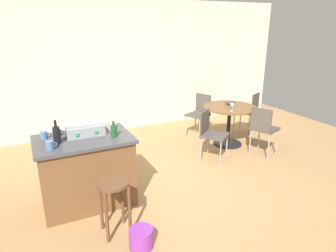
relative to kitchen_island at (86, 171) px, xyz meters
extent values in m
plane|color=#A37A4C|center=(1.26, -0.05, -0.45)|extent=(8.80, 8.80, 0.00)
cube|color=beige|center=(1.26, 2.64, 0.90)|extent=(8.00, 0.10, 2.70)
cube|color=brown|center=(0.00, 0.00, -0.02)|extent=(1.10, 0.70, 0.85)
cube|color=#424247|center=(0.00, 0.00, 0.42)|extent=(1.16, 0.76, 0.04)
cylinder|color=brown|center=(0.27, -0.62, -0.15)|extent=(0.04, 0.04, 0.59)
cylinder|color=brown|center=(0.02, -0.62, -0.15)|extent=(0.04, 0.04, 0.59)
cylinder|color=brown|center=(0.02, -0.87, -0.15)|extent=(0.04, 0.04, 0.59)
cylinder|color=brown|center=(0.27, -0.87, -0.15)|extent=(0.04, 0.04, 0.59)
cylinder|color=brown|center=(0.15, -0.75, 0.16)|extent=(0.33, 0.33, 0.03)
cylinder|color=black|center=(2.84, 0.85, -0.44)|extent=(0.54, 0.54, 0.02)
cylinder|color=black|center=(2.84, 0.85, -0.09)|extent=(0.07, 0.07, 0.72)
cylinder|color=brown|center=(2.84, 0.85, 0.29)|extent=(0.99, 0.99, 0.03)
cube|color=#47423D|center=(3.55, 1.22, 0.03)|extent=(0.54, 0.54, 0.03)
cube|color=#47423D|center=(3.64, 1.05, 0.23)|extent=(0.33, 0.19, 0.40)
cylinder|color=gray|center=(3.48, 0.99, -0.22)|extent=(0.02, 0.02, 0.46)
cylinder|color=gray|center=(3.78, 1.15, -0.22)|extent=(0.02, 0.02, 0.46)
cylinder|color=gray|center=(3.62, 1.45, -0.22)|extent=(0.02, 0.02, 0.46)
cylinder|color=gray|center=(3.32, 1.29, -0.22)|extent=(0.02, 0.02, 0.46)
cube|color=#47423D|center=(2.55, 1.50, 0.00)|extent=(0.53, 0.53, 0.03)
cube|color=#47423D|center=(2.72, 1.58, 0.20)|extent=(0.17, 0.34, 0.40)
cylinder|color=gray|center=(2.77, 1.41, -0.23)|extent=(0.02, 0.02, 0.44)
cylinder|color=gray|center=(2.63, 1.72, -0.23)|extent=(0.02, 0.02, 0.44)
cylinder|color=gray|center=(2.32, 1.59, -0.23)|extent=(0.02, 0.02, 0.44)
cylinder|color=gray|center=(2.46, 1.28, -0.23)|extent=(0.02, 0.02, 0.44)
cube|color=#47423D|center=(2.19, 0.37, 0.00)|extent=(0.56, 0.56, 0.03)
cube|color=#47423D|center=(2.08, 0.52, 0.20)|extent=(0.30, 0.23, 0.40)
cylinder|color=gray|center=(2.23, 0.60, -0.23)|extent=(0.02, 0.02, 0.43)
cylinder|color=gray|center=(1.96, 0.40, -0.23)|extent=(0.02, 0.02, 0.43)
cylinder|color=gray|center=(2.16, 0.13, -0.23)|extent=(0.02, 0.02, 0.43)
cylinder|color=gray|center=(2.43, 0.33, -0.23)|extent=(0.02, 0.02, 0.43)
cube|color=#47423D|center=(3.11, 0.18, 0.04)|extent=(0.52, 0.52, 0.03)
cube|color=#47423D|center=(2.94, 0.11, 0.24)|extent=(0.16, 0.34, 0.40)
cylinder|color=gray|center=(2.89, 0.27, -0.21)|extent=(0.02, 0.02, 0.47)
cylinder|color=gray|center=(3.02, -0.04, -0.21)|extent=(0.02, 0.02, 0.47)
cylinder|color=gray|center=(3.33, 0.08, -0.21)|extent=(0.02, 0.02, 0.47)
cylinder|color=gray|center=(3.21, 0.40, -0.21)|extent=(0.02, 0.02, 0.47)
cube|color=gray|center=(0.04, 0.07, 0.51)|extent=(0.46, 0.21, 0.13)
cube|color=gray|center=(0.04, 0.07, 0.58)|extent=(0.44, 0.12, 0.02)
cube|color=green|center=(-0.07, -0.04, 0.51)|extent=(0.04, 0.01, 0.04)
cube|color=green|center=(0.16, -0.04, 0.51)|extent=(0.04, 0.01, 0.04)
cylinder|color=black|center=(-0.30, -0.06, 0.55)|extent=(0.08, 0.08, 0.21)
cylinder|color=black|center=(-0.30, -0.06, 0.69)|extent=(0.03, 0.03, 0.08)
cylinder|color=#194C23|center=(0.35, -0.12, 0.51)|extent=(0.08, 0.08, 0.14)
cylinder|color=#194C23|center=(0.35, -0.12, 0.61)|extent=(0.03, 0.03, 0.06)
cylinder|color=#B7B2AD|center=(0.39, 0.11, 0.52)|extent=(0.06, 0.06, 0.15)
cylinder|color=#B7B2AD|center=(0.39, 0.11, 0.62)|extent=(0.02, 0.02, 0.06)
cylinder|color=#4C7099|center=(-0.40, -0.21, 0.49)|extent=(0.09, 0.09, 0.10)
torus|color=#4C7099|center=(-0.34, -0.21, 0.50)|extent=(0.05, 0.01, 0.05)
cylinder|color=#383838|center=(-0.27, 0.19, 0.49)|extent=(0.08, 0.08, 0.09)
torus|color=#383838|center=(-0.21, 0.19, 0.49)|extent=(0.05, 0.01, 0.05)
cylinder|color=#4C7099|center=(-0.43, 0.18, 0.49)|extent=(0.09, 0.09, 0.09)
torus|color=#4C7099|center=(-0.38, 0.18, 0.49)|extent=(0.05, 0.01, 0.05)
cylinder|color=tan|center=(0.37, 0.23, 0.49)|extent=(0.08, 0.08, 0.09)
torus|color=tan|center=(0.42, 0.23, 0.49)|extent=(0.05, 0.01, 0.05)
cylinder|color=silver|center=(2.69, 0.59, 0.31)|extent=(0.06, 0.06, 0.00)
cylinder|color=silver|center=(2.69, 0.59, 0.35)|extent=(0.01, 0.01, 0.08)
ellipsoid|color=silver|center=(2.69, 0.59, 0.42)|extent=(0.07, 0.07, 0.06)
ellipsoid|color=#383838|center=(2.94, 0.98, 0.34)|extent=(0.18, 0.18, 0.07)
cylinder|color=purple|center=(0.31, -1.09, -0.34)|extent=(0.25, 0.25, 0.21)
camera|label=1|loc=(-0.56, -3.53, 1.76)|focal=32.14mm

